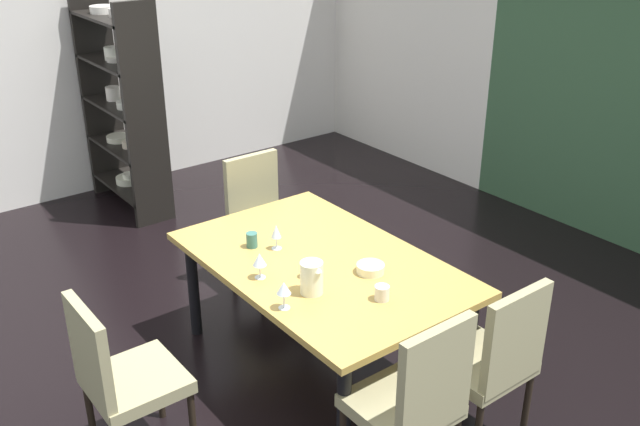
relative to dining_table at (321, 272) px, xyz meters
The scene contains 17 objects.
ground_plane 0.82m from the dining_table, 161.47° to the right, with size 6.25×6.27×0.02m, color black.
back_panel_interior 3.86m from the dining_table, 129.66° to the left, with size 2.33×0.10×2.57m, color silver.
left_interior_panel 3.61m from the dining_table, behind, with size 0.10×6.27×2.57m, color silver.
dining_table is the anchor object (origin of this frame).
chair_right_near 1.09m from the dining_table, 14.45° to the right, with size 0.44×0.44×0.98m.
chair_left_far 1.08m from the dining_table, 165.51° to the left, with size 0.45×0.44×0.95m.
chair_right_far 1.08m from the dining_table, 14.49° to the left, with size 0.44×0.44×0.95m.
chair_head_near 1.26m from the dining_table, 88.06° to the right, with size 0.44×0.44×0.93m.
display_shelf 2.97m from the dining_table, behind, with size 1.00×0.35×1.86m.
wine_glass_north 0.43m from the dining_table, 96.53° to the right, with size 0.08×0.08×0.15m.
wine_glass_center 0.57m from the dining_table, 57.71° to the right, with size 0.07×0.07×0.15m.
wine_glass_near_window 0.35m from the dining_table, 156.04° to the right, with size 0.06×0.06×0.15m.
serving_bowl_south 0.32m from the dining_table, 25.44° to the left, with size 0.15×0.15×0.05m, color beige.
cup_right 0.23m from the dining_table, 54.84° to the right, with size 0.07×0.07×0.09m, color beige.
cup_west 0.46m from the dining_table, 149.66° to the right, with size 0.07×0.07×0.09m, color #33655C.
cup_rear 0.54m from the dining_table, ahead, with size 0.08×0.08×0.08m, color silver.
pitcher_east 0.39m from the dining_table, 45.39° to the right, with size 0.14×0.12×0.18m.
Camera 1 is at (3.31, -2.02, 2.65)m, focal length 40.00 mm.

